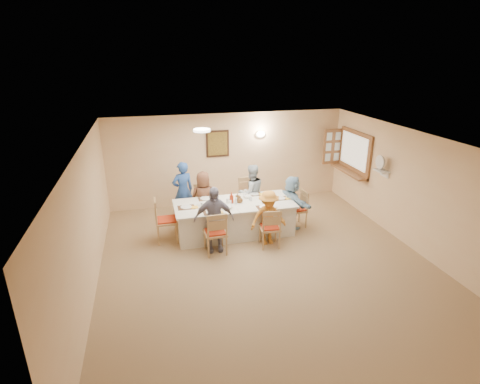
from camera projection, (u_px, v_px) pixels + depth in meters
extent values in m
plane|color=#A07F5B|center=(267.00, 263.00, 7.56)|extent=(7.00, 7.00, 0.00)
plane|color=#E7B989|center=(228.00, 159.00, 10.30)|extent=(6.50, 0.00, 6.50)
plane|color=#E7B989|center=(372.00, 330.00, 3.95)|extent=(6.50, 0.00, 6.50)
plane|color=#E7B989|center=(87.00, 224.00, 6.38)|extent=(0.00, 7.00, 7.00)
plane|color=#E7B989|center=(415.00, 192.00, 7.87)|extent=(0.00, 7.00, 7.00)
plane|color=white|center=(270.00, 142.00, 6.69)|extent=(7.00, 7.00, 0.00)
cube|color=#412517|center=(218.00, 144.00, 10.05)|extent=(0.62, 0.04, 0.72)
cube|color=black|center=(218.00, 144.00, 10.03)|extent=(0.52, 0.02, 0.62)
ellipsoid|color=white|center=(261.00, 134.00, 10.23)|extent=(0.26, 0.09, 0.18)
cylinder|color=white|center=(202.00, 130.00, 7.83)|extent=(0.36, 0.36, 0.05)
cube|color=brown|center=(355.00, 152.00, 9.95)|extent=(0.06, 1.50, 1.15)
cube|color=brown|center=(349.00, 172.00, 10.11)|extent=(0.30, 1.50, 0.05)
cube|color=brown|center=(332.00, 147.00, 10.58)|extent=(0.55, 0.04, 1.00)
cube|color=white|center=(381.00, 171.00, 8.74)|extent=(0.22, 0.36, 0.03)
cube|color=beige|center=(234.00, 218.00, 8.71)|extent=(2.74, 1.16, 0.76)
imported|color=brown|center=(204.00, 198.00, 9.08)|extent=(0.67, 0.45, 1.34)
imported|color=#A4B2BF|center=(251.00, 192.00, 9.34)|extent=(0.90, 0.81, 1.44)
imported|color=gray|center=(214.00, 219.00, 7.83)|extent=(0.90, 0.49, 1.44)
imported|color=orange|center=(268.00, 218.00, 8.14)|extent=(0.83, 0.52, 1.24)
imported|color=#8BB3D1|center=(292.00, 202.00, 8.94)|extent=(1.31, 0.73, 1.29)
imported|color=#2950A1|center=(183.00, 191.00, 9.38)|extent=(0.71, 0.61, 1.49)
cube|color=#472B19|center=(212.00, 213.00, 8.05)|extent=(0.36, 0.27, 0.01)
cylinder|color=white|center=(212.00, 212.00, 8.05)|extent=(0.25, 0.25, 0.02)
cube|color=yellow|center=(220.00, 212.00, 8.05)|extent=(0.13, 0.13, 0.01)
cube|color=#472B19|center=(265.00, 207.00, 8.33)|extent=(0.36, 0.27, 0.01)
cylinder|color=white|center=(265.00, 207.00, 8.33)|extent=(0.25, 0.25, 0.02)
cube|color=yellow|center=(273.00, 207.00, 8.32)|extent=(0.14, 0.14, 0.01)
cube|color=#472B19|center=(205.00, 199.00, 8.82)|extent=(0.34, 0.25, 0.01)
cylinder|color=white|center=(205.00, 198.00, 8.81)|extent=(0.25, 0.25, 0.02)
cube|color=yellow|center=(213.00, 198.00, 8.81)|extent=(0.14, 0.14, 0.01)
cube|color=#472B19|center=(254.00, 194.00, 9.09)|extent=(0.34, 0.26, 0.01)
cylinder|color=white|center=(254.00, 194.00, 9.09)|extent=(0.22, 0.22, 0.01)
cube|color=yellow|center=(262.00, 194.00, 9.09)|extent=(0.14, 0.14, 0.01)
cube|color=#472B19|center=(186.00, 207.00, 8.32)|extent=(0.38, 0.28, 0.01)
cylinder|color=white|center=(186.00, 207.00, 8.32)|extent=(0.25, 0.25, 0.02)
cube|color=yellow|center=(195.00, 207.00, 8.31)|extent=(0.15, 0.15, 0.01)
cube|color=#472B19|center=(280.00, 198.00, 8.83)|extent=(0.34, 0.25, 0.01)
cylinder|color=white|center=(280.00, 198.00, 8.83)|extent=(0.23, 0.23, 0.01)
cube|color=yellow|center=(288.00, 198.00, 8.82)|extent=(0.15, 0.15, 0.01)
imported|color=white|center=(200.00, 210.00, 8.06)|extent=(0.13, 0.13, 0.08)
imported|color=white|center=(245.00, 192.00, 9.14)|extent=(0.11, 0.11, 0.09)
imported|color=white|center=(227.00, 207.00, 8.28)|extent=(0.43, 0.43, 0.06)
imported|color=white|center=(247.00, 196.00, 8.89)|extent=(0.25, 0.25, 0.06)
imported|color=#A0270D|center=(231.00, 198.00, 8.53)|extent=(0.15, 0.15, 0.26)
imported|color=brown|center=(238.00, 198.00, 8.59)|extent=(0.15, 0.15, 0.22)
imported|color=brown|center=(240.00, 199.00, 8.57)|extent=(0.19, 0.19, 0.16)
cylinder|color=silver|center=(227.00, 201.00, 8.57)|extent=(0.06, 0.06, 0.10)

